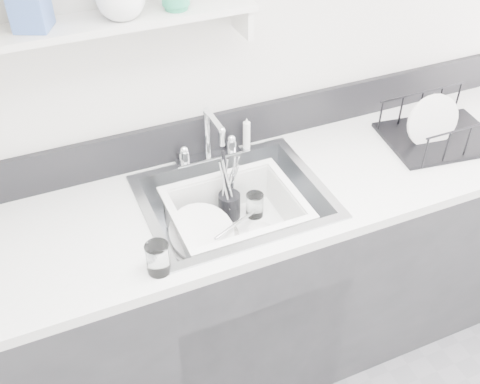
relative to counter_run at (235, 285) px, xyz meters
name	(u,v)px	position (x,y,z in m)	size (l,w,h in m)	color
room_shell	(425,123)	(0.00, -0.80, 1.22)	(3.50, 3.00, 2.60)	silver
counter_run	(235,285)	(0.00, 0.00, 0.00)	(3.20, 0.62, 0.92)	#27272A
backsplash	(204,135)	(0.00, 0.30, 0.54)	(3.20, 0.02, 0.16)	black
sink	(234,216)	(0.00, 0.00, 0.37)	(0.64, 0.52, 0.20)	silver
faucet	(209,147)	(0.00, 0.25, 0.52)	(0.26, 0.18, 0.23)	silver
side_sprayer	(247,134)	(0.16, 0.25, 0.53)	(0.03, 0.03, 0.14)	white
wall_shelf	(93,27)	(-0.35, 0.23, 1.05)	(1.00, 0.16, 0.12)	silver
wash_tub	(236,220)	(-0.01, -0.03, 0.38)	(0.46, 0.37, 0.18)	white
plate_stack	(204,238)	(-0.13, -0.03, 0.34)	(0.28, 0.27, 0.11)	white
utensil_cup	(229,204)	(0.01, 0.08, 0.37)	(0.08, 0.08, 0.27)	black
ladle	(225,226)	(-0.04, -0.01, 0.35)	(0.27, 0.10, 0.08)	silver
tumbler_in_tub	(255,205)	(0.10, 0.04, 0.35)	(0.07, 0.07, 0.09)	white
tumbler_counter	(158,258)	(-0.34, -0.23, 0.51)	(0.07, 0.07, 0.10)	white
dish_rack	(443,123)	(0.90, 0.01, 0.54)	(0.43, 0.32, 0.15)	black
bowl_small	(261,233)	(0.07, -0.07, 0.32)	(0.09, 0.09, 0.03)	white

